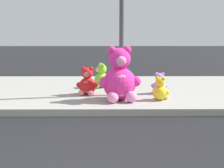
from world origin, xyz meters
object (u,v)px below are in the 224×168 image
Objects in this scene: plush_yellow at (160,91)px; plush_lavender at (159,85)px; plush_red at (87,83)px; plush_lime at (101,78)px; sign_pole at (122,23)px; plush_pink_large at (120,79)px.

plush_yellow and plush_lavender have the same top height.
plush_red is 1.03× the size of plush_lime.
plush_yellow is at bearing -34.10° from sign_pole.
plush_pink_large is (-0.05, -0.58, -1.22)m from sign_pole.
plush_lavender is (0.94, 0.15, -1.49)m from sign_pole.
plush_lavender is 1.66m from plush_lime.
plush_lavender is 1.76m from plush_red.
plush_red reaches higher than plush_lavender.
sign_pole is at bearing 145.90° from plush_yellow.
plush_lavender is 0.80× the size of plush_lime.
sign_pole is at bearing -171.06° from plush_lavender.
plush_red is at bearing -175.85° from plush_lavender.
plush_lime is (-1.45, 0.82, 0.05)m from plush_lavender.
plush_pink_large is 1.77× the size of plush_red.
plush_pink_large is 1.26m from plush_lavender.
plush_lavender is at bearing 82.86° from plush_yellow.
plush_pink_large is at bearing -38.48° from plush_red.
plush_yellow is 1.00× the size of plush_lavender.
plush_lime is (-0.46, 1.55, -0.22)m from plush_pink_large.
plush_red is (-0.82, 0.02, -1.43)m from sign_pole.
sign_pole reaches higher than plush_red.
plush_pink_large is at bearing -95.35° from sign_pole.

